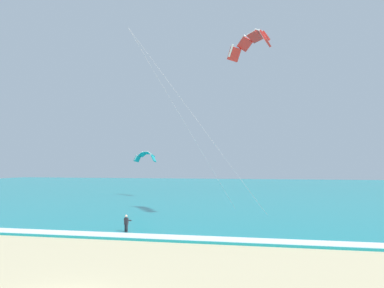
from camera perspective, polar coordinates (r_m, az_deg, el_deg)
name	(u,v)px	position (r m, az deg, el deg)	size (l,w,h in m)	color
sea	(227,189)	(87.88, 5.54, -7.12)	(200.00, 120.00, 0.20)	teal
surf_foam	(154,236)	(30.14, -6.10, -14.35)	(200.00, 1.82, 0.04)	white
surfboard	(126,234)	(32.40, -10.40, -13.88)	(0.93, 1.46, 0.09)	white
kitesurfer	(126,223)	(32.25, -10.36, -12.28)	(0.65, 0.64, 1.69)	#232328
kite_primary	(251,42)	(39.84, 9.33, 15.64)	(12.73, 10.28, 18.83)	red
kite_distant	(146,156)	(66.09, -7.29, -1.85)	(5.09, 3.58, 2.06)	teal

